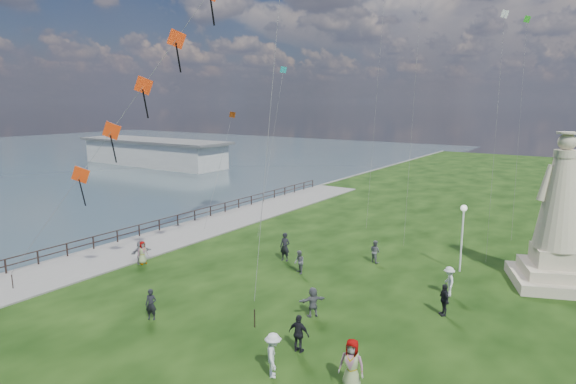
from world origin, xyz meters
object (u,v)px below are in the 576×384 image
Objects in this scene: statue at (558,229)px; person_3 at (299,334)px; person_5 at (141,252)px; person_9 at (444,300)px; lamppost at (463,224)px; person_7 at (375,251)px; person_11 at (313,302)px; person_0 at (151,304)px; person_4 at (352,365)px; person_6 at (285,247)px; person_1 at (299,262)px; person_10 at (143,253)px; person_8 at (449,281)px; pier_pavilion at (153,152)px; person_2 at (273,355)px.

person_3 is (-8.00, -14.45, -2.49)m from statue.
person_5 is 18.90m from person_9.
lamppost is 2.85× the size of person_7.
lamppost is 2.84× the size of person_11.
person_11 is (-4.28, -10.54, -2.30)m from lamppost.
statue is 22.37m from person_0.
person_0 is at bearing -17.22° from person_11.
person_9 is 1.09× the size of person_11.
person_4 reaches higher than person_3.
statue is 16.56m from person_4.
person_6 is at bearing 53.42° from person_7.
person_10 is at bearing -117.13° from person_1.
person_11 is (-4.77, -6.32, -0.07)m from person_8.
person_6 is at bearing -119.21° from person_8.
lamppost is 2.77× the size of person_0.
person_9 is at bearing -28.86° from pier_pavilion.
statue is at bearing 62.14° from person_4.
person_3 is at bearing -95.09° from person_5.
statue is at bearing -120.83° from person_3.
pier_pavilion reaches higher than person_11.
person_7 is 6.27m from person_8.
person_6 is 9.25m from person_10.
person_8 reaches higher than person_9.
person_2 is at bearing -100.03° from lamppost.
pier_pavilion reaches higher than person_10.
person_5 is 9.39m from person_6.
person_2 reaches higher than person_11.
pier_pavilion is 15.84× the size of person_6.
person_8 is (8.55, 1.68, 0.09)m from person_1.
person_3 is at bearing -96.11° from person_10.
person_1 is at bearing -57.25° from person_5.
person_2 is 2.10m from person_3.
person_10 is at bearing -175.90° from statue.
person_6 is 5.91m from person_7.
person_9 is at bearing -18.63° from person_6.
person_0 is 1.03× the size of person_7.
person_10 is (-14.66, 5.84, -0.12)m from person_2.
person_2 is 12.13m from person_8.
person_8 reaches higher than person_5.
lamppost is at bearing -47.41° from person_2.
person_10 is (-14.48, 3.75, -0.07)m from person_3.
person_4 reaches higher than person_7.
statue reaches higher than person_10.
person_4 is at bearing -96.31° from person_5.
person_5 is at bearing -102.18° from person_8.
person_10 reaches higher than person_7.
person_7 is at bearing 24.54° from person_6.
person_7 is 8.17m from person_9.
pier_pavilion is at bearing 141.54° from person_6.
person_5 is at bearing 118.35° from person_0.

